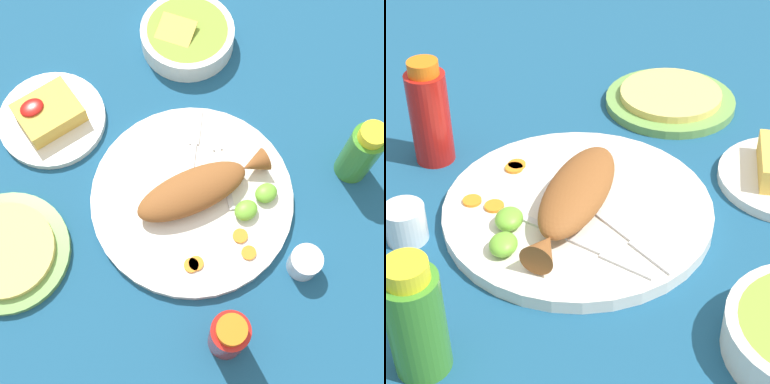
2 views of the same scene
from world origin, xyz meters
The scene contains 16 objects.
ground_plane centered at (0.00, 0.00, 0.00)m, with size 4.00×4.00×0.00m, color navy.
main_plate centered at (0.00, 0.00, 0.01)m, with size 0.35×0.35×0.02m, color silver.
fried_fish centered at (-0.01, 0.00, 0.04)m, with size 0.25×0.11×0.05m.
fork_near centered at (-0.05, -0.07, 0.02)m, with size 0.13×0.15×0.00m.
fork_far centered at (-0.08, -0.04, 0.02)m, with size 0.09×0.17×0.00m.
carrot_slice_near centered at (0.07, 0.10, 0.02)m, with size 0.02×0.02×0.00m, color orange.
carrot_slice_mid centered at (0.06, 0.10, 0.02)m, with size 0.02×0.02×0.00m, color orange.
carrot_slice_far centered at (-0.02, 0.10, 0.02)m, with size 0.03×0.03×0.00m, color orange.
carrot_slice_extra centered at (-0.02, 0.14, 0.02)m, with size 0.02×0.02×0.00m, color orange.
lime_wedge_main centered at (-0.06, 0.08, 0.03)m, with size 0.04×0.03×0.02m, color #6BB233.
lime_wedge_side centered at (-0.10, 0.07, 0.03)m, with size 0.04×0.03×0.02m, color #6BB233.
hot_sauce_bottle_red centered at (0.10, 0.23, 0.07)m, with size 0.06×0.06×0.16m.
hot_sauce_bottle_green centered at (-0.27, 0.11, 0.07)m, with size 0.06×0.06×0.14m.
salt_cup centered at (-0.08, 0.20, 0.02)m, with size 0.05×0.05×0.05m.
tortilla_plate centered at (0.31, -0.10, 0.01)m, with size 0.21×0.21×0.01m, color #6B9E4C.
tortilla_stack centered at (0.31, -0.10, 0.02)m, with size 0.16×0.16×0.01m, color #E0C666.
Camera 2 is at (-0.70, -0.12, 0.57)m, focal length 65.00 mm.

